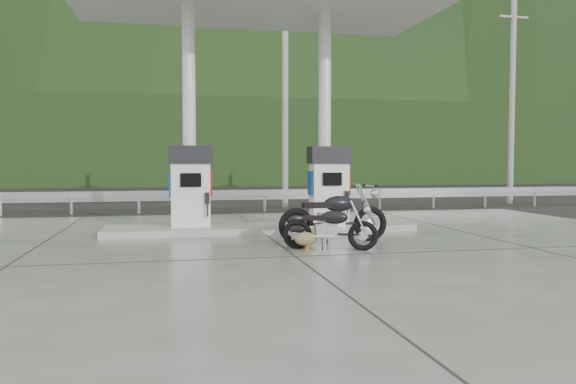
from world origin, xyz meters
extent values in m
plane|color=black|center=(0.00, 0.00, 0.00)|extent=(160.00, 160.00, 0.00)
cube|color=#60605C|center=(0.00, 0.00, 0.01)|extent=(18.00, 14.00, 0.02)
cube|color=gray|center=(0.00, 2.50, 0.10)|extent=(7.00, 1.40, 0.15)
cylinder|color=silver|center=(-1.60, 2.90, 2.67)|extent=(0.30, 0.30, 5.00)
cylinder|color=silver|center=(1.60, 2.90, 2.67)|extent=(0.30, 0.30, 5.00)
cube|color=black|center=(0.00, 11.50, 0.00)|extent=(60.00, 7.00, 0.01)
cylinder|color=gray|center=(2.00, 9.50, 4.00)|extent=(0.22, 0.22, 8.00)
cylinder|color=gray|center=(11.00, 9.50, 4.00)|extent=(0.22, 0.22, 8.00)
cube|color=black|center=(0.00, 30.00, 3.00)|extent=(80.00, 6.00, 6.00)
camera|label=1|loc=(-2.06, -10.12, 1.60)|focal=35.00mm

